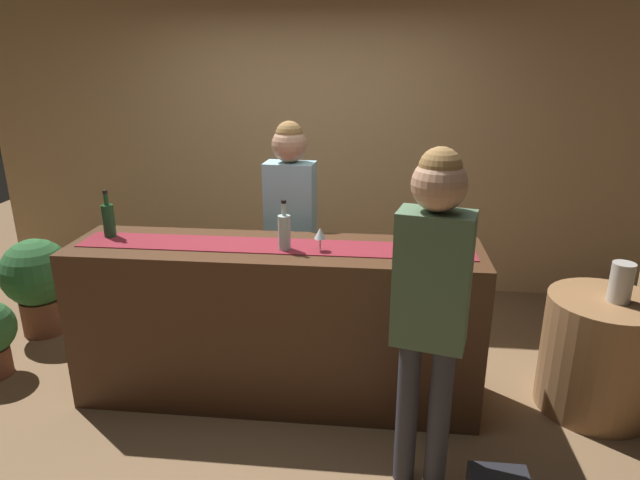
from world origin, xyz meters
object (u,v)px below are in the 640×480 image
customer_sipping (432,290)px  vase_on_side_table (621,282)px  wine_glass_mid_counter (320,234)px  round_side_table (599,354)px  wine_bottle_green (109,220)px  wine_bottle_clear (284,232)px  wine_bottle_amber (441,236)px  potted_plant_tall (38,280)px  wine_glass_near_customer (402,231)px  bartender (291,215)px

customer_sipping → vase_on_side_table: size_ratio=7.31×
wine_glass_mid_counter → round_side_table: 1.88m
vase_on_side_table → wine_bottle_green: bearing=180.0°
customer_sipping → round_side_table: size_ratio=2.37×
wine_bottle_clear → wine_bottle_amber: size_ratio=1.00×
potted_plant_tall → wine_bottle_green: bearing=-31.3°
wine_glass_near_customer → vase_on_side_table: size_ratio=0.60×
potted_plant_tall → vase_on_side_table: bearing=-8.2°
wine_glass_mid_counter → customer_sipping: bearing=-47.5°
round_side_table → customer_sipping: bearing=-145.4°
wine_bottle_clear → customer_sipping: 1.03m
wine_bottle_green → round_side_table: size_ratio=0.41×
customer_sipping → potted_plant_tall: size_ratio=2.26×
round_side_table → wine_bottle_clear: bearing=-176.0°
wine_bottle_amber → wine_glass_mid_counter: wine_bottle_amber is taller
wine_glass_near_customer → customer_sipping: 0.76m
wine_bottle_clear → wine_bottle_amber: same height
round_side_table → wine_bottle_green: bearing=-179.7°
bartender → wine_bottle_clear: bearing=99.8°
wine_bottle_amber → vase_on_side_table: (1.06, 0.09, -0.28)m
wine_glass_mid_counter → wine_bottle_amber: bearing=2.1°
wine_glass_mid_counter → vase_on_side_table: 1.78m
wine_bottle_amber → wine_bottle_clear: bearing=-178.6°
wine_bottle_green → customer_sipping: customer_sipping is taller
vase_on_side_table → potted_plant_tall: (-4.06, 0.58, -0.41)m
bartender → customer_sipping: customer_sipping is taller
wine_bottle_amber → bartender: size_ratio=0.18×
vase_on_side_table → potted_plant_tall: 4.12m
wine_glass_mid_counter → wine_glass_near_customer: bearing=13.1°
wine_bottle_clear → wine_bottle_green: size_ratio=1.00×
wine_glass_mid_counter → potted_plant_tall: (-2.30, 0.70, -0.69)m
wine_bottle_clear → vase_on_side_table: (1.97, 0.12, -0.28)m
potted_plant_tall → wine_glass_mid_counter: bearing=-17.0°
wine_bottle_clear → round_side_table: wine_bottle_clear is taller
bartender → potted_plant_tall: bearing=2.1°
wine_bottle_amber → customer_sipping: size_ratio=0.17×
bartender → vase_on_side_table: bearing=169.6°
wine_bottle_green → vase_on_side_table: 3.11m
wine_glass_near_customer → round_side_table: wine_glass_near_customer is taller
wine_bottle_amber → vase_on_side_table: wine_bottle_amber is taller
wine_bottle_green → wine_glass_near_customer: 1.82m
wine_glass_near_customer → round_side_table: size_ratio=0.19×
wine_bottle_amber → wine_glass_near_customer: (-0.22, 0.08, -0.01)m
bartender → round_side_table: bearing=169.8°
wine_glass_near_customer → wine_glass_mid_counter: bearing=-166.9°
vase_on_side_table → potted_plant_tall: size_ratio=0.31×
vase_on_side_table → wine_glass_mid_counter: bearing=-176.1°
wine_bottle_green → customer_sipping: 2.07m
wine_bottle_clear → wine_bottle_green: bearing=174.1°
wine_bottle_clear → wine_glass_near_customer: wine_bottle_clear is taller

